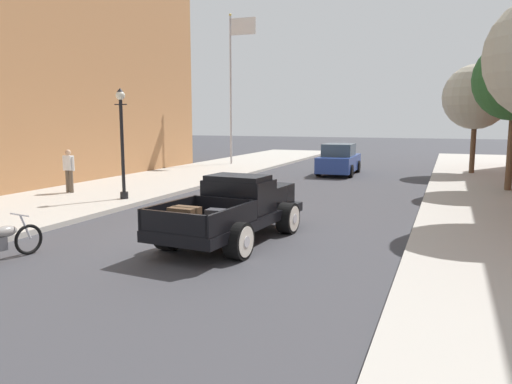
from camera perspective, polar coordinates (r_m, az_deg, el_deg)
ground_plane at (r=12.95m, az=-3.33°, el=-4.73°), size 140.00×140.00×0.00m
sidewalk_left at (r=17.22m, az=-25.84°, el=-2.03°), size 5.50×64.00×0.15m
hotrod_truck_black at (r=12.17m, az=-2.21°, el=-1.95°), size 2.45×5.04×1.58m
car_background_blue at (r=26.86m, az=9.54°, el=3.64°), size 1.98×4.35×1.65m
pedestrian_sidewalk_left at (r=20.18m, az=-20.77°, el=2.58°), size 0.53×0.22×1.65m
street_lamp_near at (r=17.92m, az=-15.20°, el=6.33°), size 0.50×0.32×3.85m
flagpole at (r=31.37m, az=-2.54°, el=13.56°), size 1.74×0.16×9.16m
street_tree_third at (r=28.19m, az=24.02°, el=9.97°), size 3.33×3.33×5.59m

